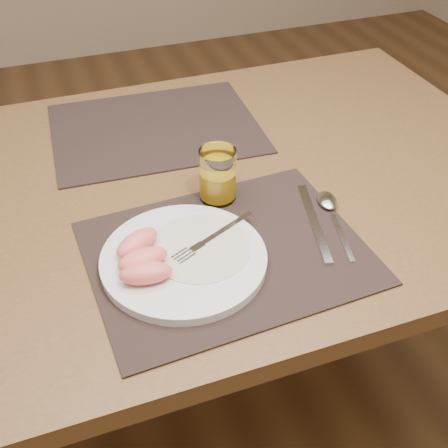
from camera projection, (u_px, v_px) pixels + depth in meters
ground at (202, 399)px, 1.58m from camera, size 5.00×5.00×0.00m
table at (194, 214)px, 1.15m from camera, size 1.40×0.90×0.75m
placemat_near at (227, 252)px, 0.94m from camera, size 0.47×0.37×0.00m
placemat_far at (155, 128)px, 1.25m from camera, size 0.47×0.37×0.00m
plate at (184, 259)px, 0.91m from camera, size 0.27×0.27×0.02m
plate_dressing at (199, 247)px, 0.92m from camera, size 0.17×0.17×0.00m
fork at (208, 240)px, 0.93m from camera, size 0.17×0.09×0.00m
knife at (317, 229)px, 0.98m from camera, size 0.07×0.22×0.01m
spoon at (329, 205)px, 1.02m from camera, size 0.07×0.19×0.01m
juice_glass at (218, 177)px, 1.02m from camera, size 0.07×0.07×0.10m
grapefruit_wedges at (142, 258)px, 0.87m from camera, size 0.09×0.14×0.03m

